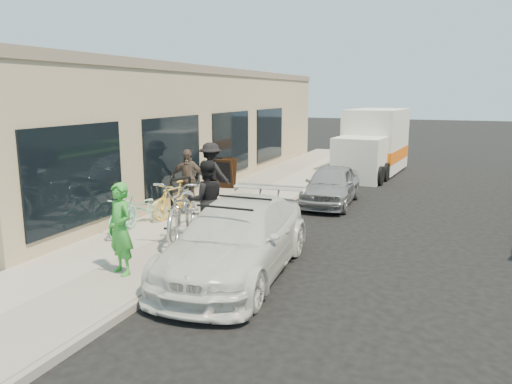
% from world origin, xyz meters
% --- Properties ---
extents(ground, '(120.00, 120.00, 0.00)m').
position_xyz_m(ground, '(0.00, 0.00, 0.00)').
color(ground, black).
rests_on(ground, ground).
extents(sidewalk, '(3.00, 34.00, 0.15)m').
position_xyz_m(sidewalk, '(-2.00, 3.00, 0.07)').
color(sidewalk, '#A09B90').
rests_on(sidewalk, ground).
extents(curb, '(0.12, 34.00, 0.13)m').
position_xyz_m(curb, '(-0.45, 3.00, 0.07)').
color(curb, gray).
rests_on(curb, ground).
extents(storefront, '(3.60, 20.00, 4.22)m').
position_xyz_m(storefront, '(-5.24, 7.99, 2.12)').
color(storefront, tan).
rests_on(storefront, ground).
extents(bike_rack, '(0.28, 0.67, 0.99)m').
position_xyz_m(bike_rack, '(-2.71, 3.04, 0.75)').
color(bike_rack, black).
rests_on(bike_rack, sidewalk).
extents(sandwich_board, '(0.66, 0.67, 1.01)m').
position_xyz_m(sandwich_board, '(-3.19, 6.89, 0.67)').
color(sandwich_board, black).
rests_on(sandwich_board, sidewalk).
extents(sedan_white, '(2.25, 4.84, 1.41)m').
position_xyz_m(sedan_white, '(0.41, -0.24, 0.68)').
color(sedan_white, silver).
rests_on(sedan_white, ground).
extents(sedan_silver, '(1.54, 3.56, 1.20)m').
position_xyz_m(sedan_silver, '(0.62, 6.36, 0.60)').
color(sedan_silver, '#98999D').
rests_on(sedan_silver, ground).
extents(moving_truck, '(2.46, 5.62, 2.69)m').
position_xyz_m(moving_truck, '(0.84, 12.87, 1.19)').
color(moving_truck, silver).
rests_on(moving_truck, ground).
extents(tandem_bike, '(1.69, 2.78, 1.38)m').
position_xyz_m(tandem_bike, '(-1.49, 1.05, 0.84)').
color(tandem_bike, '#B3B4B6').
rests_on(tandem_bike, sidewalk).
extents(woman_rider, '(0.71, 0.60, 1.67)m').
position_xyz_m(woman_rider, '(-1.37, -1.35, 0.98)').
color(woman_rider, green).
rests_on(woman_rider, sidewalk).
extents(man_standing, '(1.09, 1.06, 1.77)m').
position_xyz_m(man_standing, '(-0.98, 1.19, 1.04)').
color(man_standing, black).
rests_on(man_standing, sidewalk).
extents(cruiser_bike_a, '(0.72, 1.56, 0.90)m').
position_xyz_m(cruiser_bike_a, '(-2.95, 0.83, 0.60)').
color(cruiser_bike_a, '#99E4CD').
rests_on(cruiser_bike_a, sidewalk).
extents(cruiser_bike_b, '(0.94, 1.60, 0.79)m').
position_xyz_m(cruiser_bike_b, '(-3.07, 1.79, 0.55)').
color(cruiser_bike_b, '#99E4CD').
rests_on(cruiser_bike_b, sidewalk).
extents(cruiser_bike_c, '(0.68, 1.63, 0.95)m').
position_xyz_m(cruiser_bike_c, '(-2.66, 2.62, 0.62)').
color(cruiser_bike_c, gold).
rests_on(cruiser_bike_c, sidewalk).
extents(bystander_a, '(1.19, 0.72, 1.80)m').
position_xyz_m(bystander_a, '(-2.54, 4.48, 1.05)').
color(bystander_a, black).
rests_on(bystander_a, sidewalk).
extents(bystander_b, '(1.05, 0.61, 1.69)m').
position_xyz_m(bystander_b, '(-2.84, 3.66, 0.99)').
color(bystander_b, brown).
rests_on(bystander_b, sidewalk).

